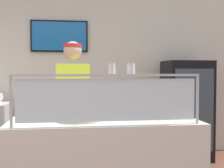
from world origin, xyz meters
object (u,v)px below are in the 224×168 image
pepper_flake_shaker (131,69)px  pizza_tray (78,119)px  pizza_server (82,117)px  parmesan_shaker (112,69)px  drink_fridge (187,110)px  worker_figure (73,107)px

pepper_flake_shaker → pizza_tray: bearing=144.7°
pizza_server → pepper_flake_shaker: bearing=-29.8°
pepper_flake_shaker → pizza_server: bearing=144.1°
parmesan_shaker → pepper_flake_shaker: parmesan_shaker is taller
pizza_server → parmesan_shaker: (0.24, -0.29, 0.44)m
pizza_tray → pepper_flake_shaker: size_ratio=4.92×
pizza_server → pepper_flake_shaker: 0.67m
parmesan_shaker → pizza_tray: bearing=131.6°
pizza_server → parmesan_shaker: parmesan_shaker is taller
pizza_server → drink_fridge: (1.74, 1.74, -0.20)m
pizza_tray → pepper_flake_shaker: bearing=-35.3°
pepper_flake_shaker → worker_figure: (-0.48, 0.96, -0.42)m
pizza_tray → drink_fridge: size_ratio=0.28×
parmesan_shaker → worker_figure: 1.10m
worker_figure → drink_fridge: (1.82, 1.07, -0.21)m
pizza_tray → parmesan_shaker: parmesan_shaker is taller
worker_figure → pepper_flake_shaker: bearing=-63.3°
drink_fridge → parmesan_shaker: bearing=-126.3°
pizza_tray → worker_figure: worker_figure is taller
parmesan_shaker → worker_figure: bearing=108.4°
pizza_tray → worker_figure: (-0.04, 0.65, 0.04)m
worker_figure → drink_fridge: bearing=30.6°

